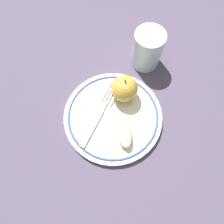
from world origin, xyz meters
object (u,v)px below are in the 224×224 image
(apple_red_whole, at_px, (123,89))
(drinking_glass, at_px, (146,49))
(fork, at_px, (98,115))
(plate, at_px, (112,116))
(apple_slice_front, at_px, (122,132))

(apple_red_whole, distance_m, drinking_glass, 0.13)
(apple_red_whole, relative_size, fork, 0.41)
(fork, height_order, drinking_glass, drinking_glass)
(apple_red_whole, bearing_deg, fork, 134.80)
(apple_red_whole, bearing_deg, drinking_glass, -26.17)
(fork, bearing_deg, plate, -63.75)
(apple_red_whole, distance_m, apple_slice_front, 0.10)
(fork, relative_size, drinking_glass, 1.71)
(drinking_glass, bearing_deg, plate, 154.67)
(fork, bearing_deg, drinking_glass, -10.17)
(drinking_glass, bearing_deg, apple_slice_front, 165.69)
(apple_red_whole, height_order, fork, apple_red_whole)
(plate, height_order, drinking_glass, drinking_glass)
(plate, bearing_deg, drinking_glass, -25.33)
(apple_slice_front, xyz_separation_m, fork, (0.04, 0.06, -0.01))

